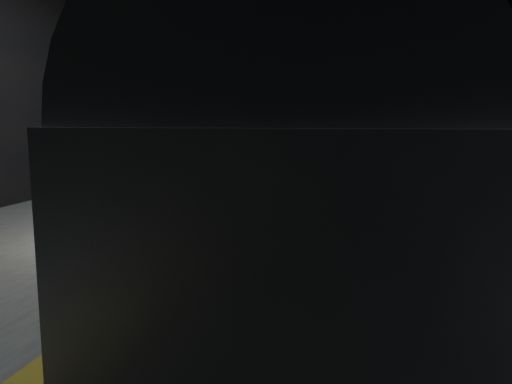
% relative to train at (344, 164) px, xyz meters
% --- Properties ---
extents(ground, '(44.00, 44.00, 0.00)m').
position_rel_train_xyz_m(ground, '(0.00, 2.32, -2.97)').
color(ground, black).
rests_on(ground, ground).
extents(platform_left, '(9.00, 43.80, 1.00)m').
position_rel_train_xyz_m(platform_left, '(-7.50, 2.32, -2.47)').
color(platform_left, '#4B4B49').
rests_on(platform_left, ground).
extents(tactile_strip, '(0.50, 43.80, 0.01)m').
position_rel_train_xyz_m(tactile_strip, '(-3.25, 2.32, -1.96)').
color(tactile_strip, olive).
rests_on(tactile_strip, platform_left).
extents(track, '(2.40, 43.00, 0.24)m').
position_rel_train_xyz_m(track, '(0.00, 2.32, -2.90)').
color(track, '#3F3328').
rests_on(track, ground).
extents(train, '(2.98, 19.91, 5.32)m').
position_rel_train_xyz_m(train, '(0.00, 0.00, 0.00)').
color(train, '#A3A5AB').
rests_on(train, ground).
extents(woman, '(0.61, 0.45, 1.56)m').
position_rel_train_xyz_m(woman, '(-5.95, 1.53, -1.19)').
color(woman, tan).
rests_on(woman, platform_left).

